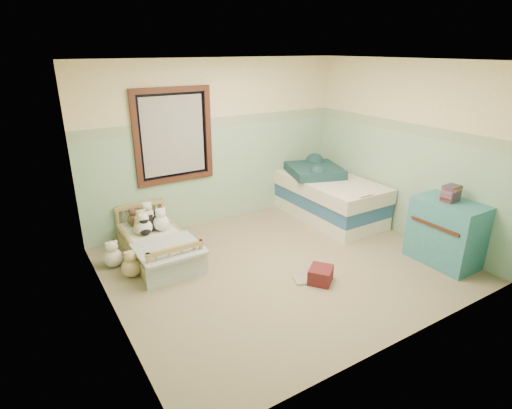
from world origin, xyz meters
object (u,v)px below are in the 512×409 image
plush_floor_tan (132,268)px  twin_bed_frame (327,210)px  dresser (446,232)px  red_pillow (321,275)px  floor_book (305,280)px  toddler_bed_frame (158,251)px  plush_floor_cream (113,258)px

plush_floor_tan → twin_bed_frame: 3.29m
twin_bed_frame → dresser: size_ratio=2.25×
red_pillow → floor_book: bearing=142.9°
toddler_bed_frame → plush_floor_cream: (-0.57, 0.06, 0.03)m
toddler_bed_frame → red_pillow: (1.44, -1.62, 0.00)m
plush_floor_tan → twin_bed_frame: size_ratio=0.13×
plush_floor_cream → plush_floor_tan: 0.39m
plush_floor_cream → twin_bed_frame: (3.42, -0.16, -0.01)m
dresser → floor_book: (-1.83, 0.56, -0.41)m
dresser → red_pillow: bearing=165.1°
toddler_bed_frame → floor_book: toddler_bed_frame is taller
plush_floor_cream → twin_bed_frame: plush_floor_cream is taller
plush_floor_cream → plush_floor_tan: bearing=-70.7°
plush_floor_cream → red_pillow: plush_floor_cream is taller
plush_floor_cream → dresser: (3.70, -2.13, 0.30)m
plush_floor_cream → floor_book: 2.44m
dresser → red_pillow: dresser is taller
plush_floor_cream → twin_bed_frame: bearing=-2.7°
toddler_bed_frame → plush_floor_tan: plush_floor_tan is taller
dresser → twin_bed_frame: bearing=98.0°
floor_book → plush_floor_tan: bearing=165.0°
plush_floor_cream → dresser: bearing=-30.0°
red_pillow → toddler_bed_frame: bearing=131.7°
plush_floor_tan → plush_floor_cream: bearing=109.3°
plush_floor_tan → toddler_bed_frame: bearing=35.1°
dresser → red_pillow: 1.77m
red_pillow → dresser: bearing=-14.9°
twin_bed_frame → dresser: bearing=-82.0°
plush_floor_tan → dresser: bearing=-26.3°
toddler_bed_frame → plush_floor_tan: size_ratio=6.03×
red_pillow → plush_floor_tan: bearing=145.2°
plush_floor_cream → plush_floor_tan: plush_floor_cream is taller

